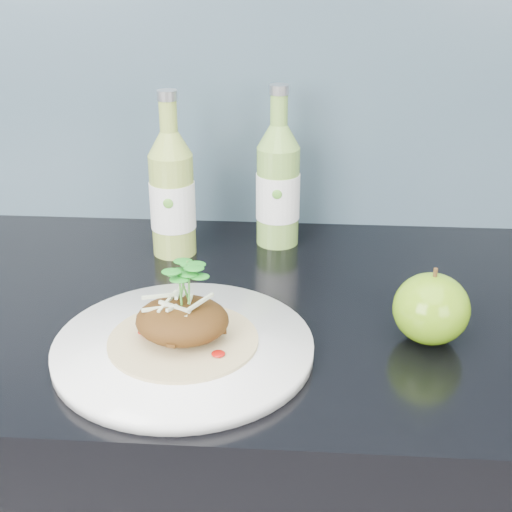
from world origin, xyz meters
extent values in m
cube|color=#7199B2|center=(0.00, 1.99, 1.25)|extent=(4.00, 0.02, 0.70)
cylinder|color=white|center=(-0.06, 1.56, 0.91)|extent=(0.36, 0.36, 0.02)
cylinder|color=tan|center=(-0.06, 1.56, 0.92)|extent=(0.17, 0.17, 0.00)
ellipsoid|color=#53310F|center=(-0.06, 1.56, 0.94)|extent=(0.11, 0.09, 0.05)
ellipsoid|color=#619410|center=(0.23, 1.61, 0.94)|extent=(0.11, 0.11, 0.09)
cylinder|color=#472D14|center=(0.23, 1.61, 0.99)|extent=(0.01, 0.00, 0.01)
cylinder|color=#91AA47|center=(-0.12, 1.85, 0.98)|extent=(0.08, 0.08, 0.15)
cone|color=#91AA47|center=(-0.12, 1.85, 1.07)|extent=(0.07, 0.07, 0.03)
cylinder|color=#91AA47|center=(-0.12, 1.85, 1.11)|extent=(0.03, 0.03, 0.04)
cylinder|color=silver|center=(-0.12, 1.85, 1.14)|extent=(0.03, 0.03, 0.01)
cylinder|color=white|center=(-0.12, 1.85, 0.98)|extent=(0.08, 0.08, 0.07)
ellipsoid|color=#59A533|center=(-0.12, 1.81, 0.99)|extent=(0.02, 0.00, 0.02)
cylinder|color=#78A645|center=(0.04, 1.90, 0.98)|extent=(0.07, 0.07, 0.15)
cone|color=#78A645|center=(0.04, 1.90, 1.07)|extent=(0.07, 0.07, 0.03)
cylinder|color=#78A645|center=(0.04, 1.90, 1.11)|extent=(0.03, 0.03, 0.04)
cylinder|color=silver|center=(0.04, 1.90, 1.14)|extent=(0.03, 0.03, 0.01)
cylinder|color=white|center=(0.04, 1.90, 0.98)|extent=(0.07, 0.07, 0.07)
ellipsoid|color=#59A533|center=(0.04, 1.86, 0.99)|extent=(0.02, 0.00, 0.02)
camera|label=1|loc=(0.07, 0.86, 1.35)|focal=50.00mm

